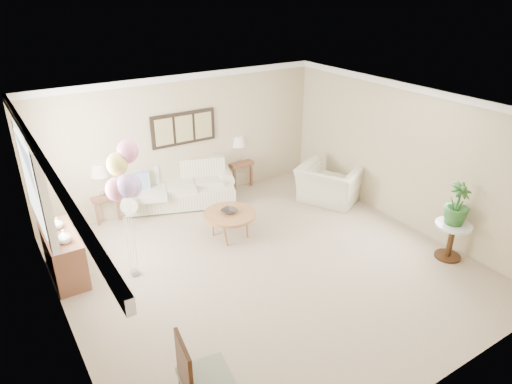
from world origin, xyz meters
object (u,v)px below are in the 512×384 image
sofa (179,188)px  armchair (329,184)px  coffee_table (230,215)px  accent_chair (199,376)px  balloon_cluster (124,176)px

sofa → armchair: 3.08m
coffee_table → accent_chair: 3.71m
sofa → accent_chair: accent_chair is taller
coffee_table → accent_chair: size_ratio=0.89×
sofa → accent_chair: bearing=-111.6°
sofa → balloon_cluster: 2.87m
sofa → coffee_table: bearing=-83.4°
accent_chair → balloon_cluster: size_ratio=0.49×
sofa → armchair: bearing=-30.7°
coffee_table → balloon_cluster: balloon_cluster is taller
coffee_table → armchair: armchair is taller
coffee_table → armchair: size_ratio=0.79×
coffee_table → armchair: (2.45, 0.17, -0.05)m
accent_chair → balloon_cluster: bearing=84.4°
armchair → coffee_table: bearing=67.9°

